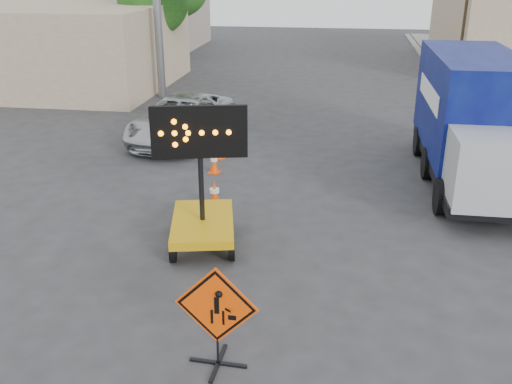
% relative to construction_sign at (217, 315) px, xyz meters
% --- Properties ---
extents(ground, '(100.00, 100.00, 0.00)m').
position_rel_construction_sign_xyz_m(ground, '(-0.27, 0.57, -0.93)').
color(ground, '#2D2D30').
rests_on(ground, ground).
extents(curb_right, '(0.40, 60.00, 0.12)m').
position_rel_construction_sign_xyz_m(curb_right, '(6.93, 15.57, -0.87)').
color(curb_right, gray).
rests_on(curb_right, ground).
extents(storefront_left_near, '(14.00, 10.00, 4.00)m').
position_rel_construction_sign_xyz_m(storefront_left_near, '(-14.27, 20.57, 1.07)').
color(storefront_left_near, tan).
rests_on(storefront_left_near, ground).
extents(storefront_left_far, '(12.00, 10.00, 4.40)m').
position_rel_construction_sign_xyz_m(storefront_left_far, '(-15.27, 34.57, 1.27)').
color(storefront_left_far, gray).
rests_on(storefront_left_far, ground).
extents(tree_left_near, '(3.71, 3.71, 6.03)m').
position_rel_construction_sign_xyz_m(tree_left_near, '(-8.27, 22.57, 3.23)').
color(tree_left_near, '#3F2F1B').
rests_on(tree_left_near, ground).
extents(construction_sign, '(1.33, 0.94, 1.76)m').
position_rel_construction_sign_xyz_m(construction_sign, '(0.00, 0.00, 0.00)').
color(construction_sign, black).
rests_on(construction_sign, ground).
extents(arrow_board, '(2.02, 2.50, 3.23)m').
position_rel_construction_sign_xyz_m(arrow_board, '(-1.23, 4.07, -0.22)').
color(arrow_board, '#C5910A').
rests_on(arrow_board, ground).
extents(pickup_truck, '(3.17, 5.80, 1.54)m').
position_rel_construction_sign_xyz_m(pickup_truck, '(-3.94, 11.96, -0.16)').
color(pickup_truck, '#B0B3B8').
rests_on(pickup_truck, ground).
extents(box_truck, '(2.46, 7.57, 3.59)m').
position_rel_construction_sign_xyz_m(box_truck, '(5.38, 9.22, 0.70)').
color(box_truck, black).
rests_on(box_truck, ground).
extents(cone_a, '(0.39, 0.39, 0.64)m').
position_rel_construction_sign_xyz_m(cone_a, '(-1.49, 4.23, -0.61)').
color(cone_a, '#FB4705').
rests_on(cone_a, ground).
extents(cone_b, '(0.48, 0.48, 0.76)m').
position_rel_construction_sign_xyz_m(cone_b, '(-1.43, 6.11, -0.55)').
color(cone_b, '#FB4705').
rests_on(cone_b, ground).
extents(cone_c, '(0.40, 0.40, 0.66)m').
position_rel_construction_sign_xyz_m(cone_c, '(-2.03, 8.72, -0.60)').
color(cone_c, '#FB4705').
rests_on(cone_c, ground).
extents(cone_d, '(0.44, 0.44, 0.66)m').
position_rel_construction_sign_xyz_m(cone_d, '(-2.16, 10.08, -0.60)').
color(cone_d, '#FB4705').
rests_on(cone_d, ground).
extents(cone_e, '(0.36, 0.36, 0.66)m').
position_rel_construction_sign_xyz_m(cone_e, '(-2.29, 10.91, -0.60)').
color(cone_e, '#FB4705').
rests_on(cone_e, ground).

